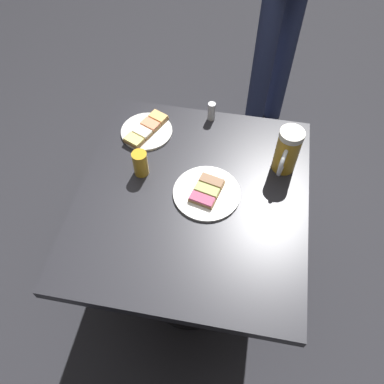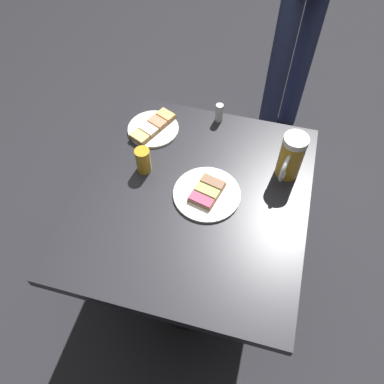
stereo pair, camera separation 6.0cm
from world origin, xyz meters
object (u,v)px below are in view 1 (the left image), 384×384
(plate_far, at_px, (147,130))
(beer_glass_small, at_px, (140,163))
(beer_mug, at_px, (287,152))
(salt_shaker, at_px, (212,111))
(plate_near, at_px, (207,192))

(plate_far, distance_m, beer_glass_small, 0.20)
(plate_far, distance_m, beer_mug, 0.52)
(plate_far, bearing_deg, salt_shaker, -62.74)
(plate_far, height_order, beer_mug, beer_mug)
(plate_near, bearing_deg, salt_shaker, 6.45)
(plate_far, relative_size, salt_shaker, 2.68)
(salt_shaker, bearing_deg, beer_mug, -125.10)
(plate_near, xyz_separation_m, salt_shaker, (0.36, 0.04, 0.03))
(plate_far, height_order, beer_glass_small, beer_glass_small)
(beer_mug, relative_size, beer_glass_small, 1.80)
(plate_near, relative_size, plate_far, 1.12)
(beer_glass_small, bearing_deg, beer_mug, -77.26)
(beer_glass_small, height_order, salt_shaker, beer_glass_small)
(plate_near, bearing_deg, plate_far, 48.04)
(beer_mug, bearing_deg, salt_shaker, 54.90)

